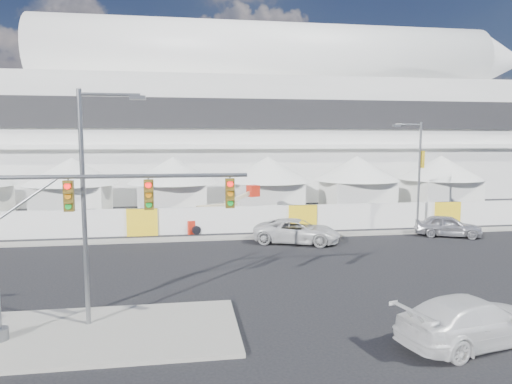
{
  "coord_description": "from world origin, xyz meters",
  "views": [
    {
      "loc": [
        -2.77,
        -19.2,
        6.87
      ],
      "look_at": [
        1.71,
        10.0,
        3.57
      ],
      "focal_mm": 32.0,
      "sensor_mm": 36.0,
      "label": 1
    }
  ],
  "objects": [
    {
      "name": "ground",
      "position": [
        0.0,
        0.0,
        0.0
      ],
      "size": [
        160.0,
        160.0,
        0.0
      ],
      "primitive_type": "plane",
      "color": "black",
      "rests_on": "ground"
    },
    {
      "name": "median_island",
      "position": [
        -6.0,
        -3.0,
        0.07
      ],
      "size": [
        10.0,
        5.0,
        0.15
      ],
      "primitive_type": "cube",
      "color": "gray",
      "rests_on": "ground"
    },
    {
      "name": "far_curb",
      "position": [
        20.0,
        12.5,
        0.06
      ],
      "size": [
        80.0,
        1.2,
        0.12
      ],
      "primitive_type": "cube",
      "color": "gray",
      "rests_on": "ground"
    },
    {
      "name": "stadium",
      "position": [
        8.71,
        41.5,
        9.45
      ],
      "size": [
        80.0,
        24.8,
        21.98
      ],
      "color": "silver",
      "rests_on": "ground"
    },
    {
      "name": "tent_row",
      "position": [
        0.5,
        24.0,
        3.15
      ],
      "size": [
        53.4,
        8.4,
        5.4
      ],
      "color": "white",
      "rests_on": "ground"
    },
    {
      "name": "hoarding_fence",
      "position": [
        6.0,
        14.5,
        1.0
      ],
      "size": [
        70.0,
        0.25,
        2.0
      ],
      "primitive_type": "cube",
      "color": "white",
      "rests_on": "ground"
    },
    {
      "name": "sedan_silver",
      "position": [
        15.9,
        10.8,
        0.78
      ],
      "size": [
        3.51,
        4.93,
        1.56
      ],
      "primitive_type": "imported",
      "rotation": [
        0.0,
        0.0,
        1.16
      ],
      "color": "#B8B8BD",
      "rests_on": "ground"
    },
    {
      "name": "pickup_curb",
      "position": [
        4.59,
        10.42,
        0.81
      ],
      "size": [
        4.56,
        6.37,
        1.61
      ],
      "primitive_type": "imported",
      "rotation": [
        0.0,
        0.0,
        1.21
      ],
      "color": "silver",
      "rests_on": "ground"
    },
    {
      "name": "pickup_near",
      "position": [
        6.77,
        -5.6,
        0.81
      ],
      "size": [
        3.52,
        5.96,
        1.62
      ],
      "primitive_type": "imported",
      "rotation": [
        0.0,
        0.0,
        1.81
      ],
      "color": "silver",
      "rests_on": "ground"
    },
    {
      "name": "lot_car_c",
      "position": [
        -10.09,
        18.95,
        0.68
      ],
      "size": [
        2.59,
        4.93,
        1.36
      ],
      "primitive_type": "imported",
      "rotation": [
        0.0,
        0.0,
        1.42
      ],
      "color": "#ADACB1",
      "rests_on": "ground"
    },
    {
      "name": "traffic_mast",
      "position": [
        -7.1,
        -3.22,
        3.73
      ],
      "size": [
        8.84,
        0.61,
        6.32
      ],
      "color": "slate",
      "rests_on": "median_island"
    },
    {
      "name": "streetlight_median",
      "position": [
        -6.21,
        -2.23,
        5.06
      ],
      "size": [
        2.36,
        0.24,
        8.55
      ],
      "color": "gray",
      "rests_on": "median_island"
    },
    {
      "name": "streetlight_curb",
      "position": [
        14.24,
        12.5,
        4.81
      ],
      "size": [
        2.45,
        0.55,
        8.27
      ],
      "color": "slate",
      "rests_on": "ground"
    },
    {
      "name": "boom_lift",
      "position": [
        -0.82,
        15.5,
        0.89
      ],
      "size": [
        6.77,
        2.68,
        3.31
      ],
      "rotation": [
        0.0,
        0.0,
        0.42
      ],
      "color": "red",
      "rests_on": "ground"
    }
  ]
}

